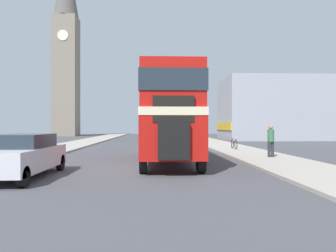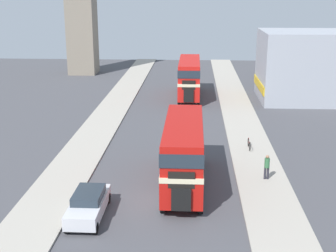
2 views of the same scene
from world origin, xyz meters
name	(u,v)px [view 2 (image 2 of 2)]	position (x,y,z in m)	size (l,w,h in m)	color
ground_plane	(158,205)	(0.00, 0.00, 0.00)	(120.00, 120.00, 0.00)	#47474C
sidewalk_right	(272,207)	(6.75, 0.00, 0.06)	(3.50, 120.00, 0.12)	#A8A093
sidewalk_left	(48,201)	(-6.75, 0.00, 0.06)	(3.50, 120.00, 0.12)	#A8A093
double_decker_bus	(184,148)	(1.41, 3.13, 2.55)	(2.49, 10.15, 4.27)	#B2140F
bus_distant	(189,75)	(1.46, 29.41, 2.67)	(2.46, 10.61, 4.48)	red
car_parked_near	(88,204)	(-3.85, -1.72, 0.78)	(1.77, 4.63, 1.51)	silver
pedestrian_walking	(267,165)	(7.02, 4.14, 1.09)	(0.35, 0.35, 1.71)	#282833
bicycle_on_pavement	(249,144)	(6.54, 10.43, 0.48)	(0.05, 1.76, 0.78)	black
shop_building_block	(324,66)	(16.90, 28.79, 3.97)	(14.55, 9.00, 7.94)	#999EA8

